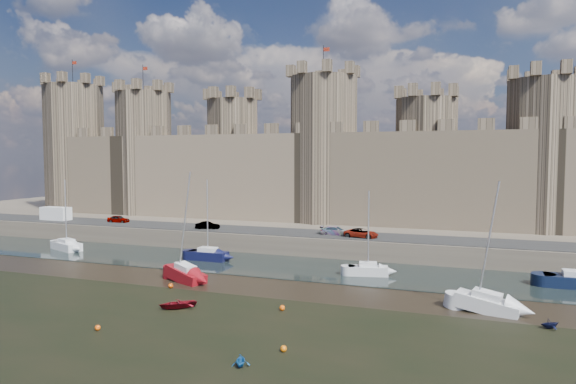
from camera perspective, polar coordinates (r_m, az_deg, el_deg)
name	(u,v)px	position (r m, az deg, el deg)	size (l,w,h in m)	color
ground	(121,326)	(42.18, -18.07, -13.99)	(160.00, 160.00, 0.00)	black
seaweed_patch	(61,355)	(37.91, -23.89, -16.20)	(70.00, 34.00, 0.01)	black
water_channel	(251,264)	(62.17, -4.17, -7.96)	(160.00, 12.00, 0.08)	black
quay	(330,219)	(95.53, 4.71, -3.05)	(160.00, 60.00, 2.50)	#4C443A
road	(280,232)	(70.83, -0.86, -4.42)	(160.00, 7.00, 0.10)	black
castle	(307,164)	(83.51, 2.15, 3.13)	(108.50, 11.00, 29.00)	#42382B
car_0	(118,219)	(84.83, -18.33, -2.87)	(1.40, 3.47, 1.18)	gray
car_1	(208,226)	(74.13, -8.93, -3.70)	(1.18, 3.40, 1.12)	gray
car_2	(336,231)	(68.06, 5.33, -4.32)	(1.65, 4.06, 1.18)	gray
car_3	(361,233)	(66.26, 8.14, -4.56)	(2.00, 4.34, 1.21)	gray
van	(56,214)	(91.60, -24.39, -2.22)	(5.00, 2.00, 2.18)	silver
sailboat_0	(67,245)	(76.90, -23.38, -5.43)	(5.56, 3.74, 9.69)	silver
sailboat_1	(208,254)	(64.63, -8.90, -6.86)	(5.00, 1.95, 10.01)	black
sailboat_2	(368,269)	(56.52, 8.88, -8.46)	(4.50, 2.54, 9.14)	silver
sailboat_4	(186,274)	(54.50, -11.32, -8.89)	(5.22, 3.63, 11.38)	maroon
sailboat_5	(487,303)	(46.40, 21.25, -11.41)	(5.36, 2.97, 10.92)	silver
dinghy_4	(177,304)	(45.53, -12.19, -12.11)	(2.27, 0.66, 3.18)	maroon
dinghy_5	(240,361)	(33.18, -5.30, -18.18)	(1.16, 0.71, 1.35)	#16589A
dinghy_7	(550,324)	(44.11, 27.07, -12.93)	(1.20, 0.73, 1.39)	black
buoy_1	(171,286)	(52.25, -12.91, -10.12)	(0.48, 0.48, 0.48)	#E14B0A
buoy_2	(98,328)	(41.67, -20.39, -13.96)	(0.42, 0.42, 0.42)	#E6500A
buoy_3	(282,308)	(43.92, -0.65, -12.75)	(0.47, 0.47, 0.47)	#F2570A
buoy_5	(284,349)	(35.30, -0.50, -17.01)	(0.44, 0.44, 0.44)	orange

